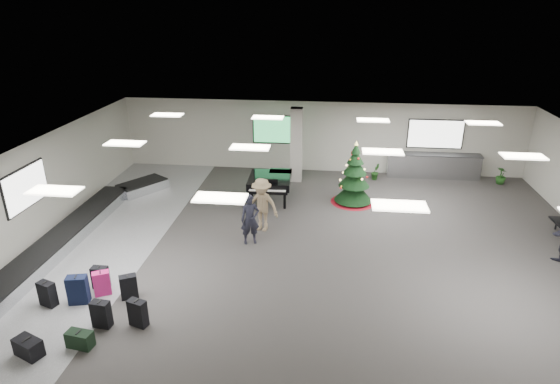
# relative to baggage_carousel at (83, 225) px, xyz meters

# --- Properties ---
(ground) EXTENTS (18.00, 18.00, 0.00)m
(ground) POSITION_rel_baggage_carousel_xyz_m (7.84, 0.08, -0.21)
(ground) COLOR #33302E
(ground) RESTS_ON ground
(room_envelope) EXTENTS (18.02, 14.02, 3.21)m
(room_envelope) POSITION_rel_baggage_carousel_xyz_m (7.46, 0.75, 2.12)
(room_envelope) COLOR beige
(room_envelope) RESTS_ON ground
(baggage_carousel) EXTENTS (2.28, 9.71, 0.43)m
(baggage_carousel) POSITION_rel_baggage_carousel_xyz_m (0.00, 0.00, 0.00)
(baggage_carousel) COLOR silver
(baggage_carousel) RESTS_ON ground
(service_counter) EXTENTS (4.05, 0.65, 1.08)m
(service_counter) POSITION_rel_baggage_carousel_xyz_m (12.84, 6.73, 0.33)
(service_counter) COLOR silver
(service_counter) RESTS_ON ground
(suitcase_0) EXTENTS (0.46, 0.29, 0.71)m
(suitcase_0) POSITION_rel_baggage_carousel_xyz_m (2.99, -4.78, 0.13)
(suitcase_0) COLOR black
(suitcase_0) RESTS_ON ground
(suitcase_1) EXTENTS (0.50, 0.36, 0.71)m
(suitcase_1) POSITION_rel_baggage_carousel_xyz_m (3.85, -4.64, 0.13)
(suitcase_1) COLOR black
(suitcase_1) RESTS_ON ground
(pink_suitcase) EXTENTS (0.49, 0.41, 0.69)m
(pink_suitcase) POSITION_rel_baggage_carousel_xyz_m (2.40, -3.51, 0.12)
(pink_suitcase) COLOR #D01B6E
(pink_suitcase) RESTS_ON ground
(suitcase_3) EXTENTS (0.50, 0.42, 0.68)m
(suitcase_3) POSITION_rel_baggage_carousel_xyz_m (3.16, -3.57, 0.12)
(suitcase_3) COLOR black
(suitcase_3) RESTS_ON ground
(navy_suitcase) EXTENTS (0.56, 0.40, 0.80)m
(navy_suitcase) POSITION_rel_baggage_carousel_xyz_m (1.96, -3.94, 0.18)
(navy_suitcase) COLOR black
(navy_suitcase) RESTS_ON ground
(suitcase_5) EXTENTS (0.50, 0.38, 0.69)m
(suitcase_5) POSITION_rel_baggage_carousel_xyz_m (1.23, -4.13, 0.12)
(suitcase_5) COLOR black
(suitcase_5) RESTS_ON ground
(green_duffel) EXTENTS (0.63, 0.38, 0.41)m
(green_duffel) POSITION_rel_baggage_carousel_xyz_m (2.83, -5.53, -0.02)
(green_duffel) COLOR black
(green_duffel) RESTS_ON ground
(suitcase_8) EXTENTS (0.43, 0.25, 0.66)m
(suitcase_8) POSITION_rel_baggage_carousel_xyz_m (2.21, -3.21, 0.11)
(suitcase_8) COLOR black
(suitcase_8) RESTS_ON ground
(black_duffel) EXTENTS (0.73, 0.58, 0.44)m
(black_duffel) POSITION_rel_baggage_carousel_xyz_m (1.84, -5.92, -0.00)
(black_duffel) COLOR black
(black_duffel) RESTS_ON ground
(christmas_tree) EXTENTS (1.74, 1.74, 2.48)m
(christmas_tree) POSITION_rel_baggage_carousel_xyz_m (9.25, 3.52, 0.64)
(christmas_tree) COLOR maroon
(christmas_tree) RESTS_ON ground
(grand_piano) EXTENTS (1.68, 2.11, 1.18)m
(grand_piano) POSITION_rel_baggage_carousel_xyz_m (6.01, 3.24, 0.63)
(grand_piano) COLOR black
(grand_piano) RESTS_ON ground
(traveler_a) EXTENTS (0.71, 0.59, 1.67)m
(traveler_a) POSITION_rel_baggage_carousel_xyz_m (5.83, -0.21, 0.62)
(traveler_a) COLOR black
(traveler_a) RESTS_ON ground
(traveler_b) EXTENTS (1.35, 1.01, 1.87)m
(traveler_b) POSITION_rel_baggage_carousel_xyz_m (6.07, 0.75, 0.72)
(traveler_b) COLOR #8C7556
(traveler_b) RESTS_ON ground
(potted_plant_left) EXTENTS (0.46, 0.50, 0.72)m
(potted_plant_left) POSITION_rel_baggage_carousel_xyz_m (10.29, 6.16, 0.15)
(potted_plant_left) COLOR #113813
(potted_plant_left) RESTS_ON ground
(potted_plant_right) EXTENTS (0.59, 0.59, 0.74)m
(potted_plant_right) POSITION_rel_baggage_carousel_xyz_m (15.62, 6.22, 0.16)
(potted_plant_right) COLOR #113813
(potted_plant_right) RESTS_ON ground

